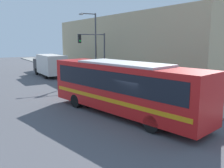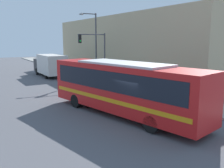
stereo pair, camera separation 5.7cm
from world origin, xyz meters
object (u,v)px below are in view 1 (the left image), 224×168
(delivery_truck, at_px, (50,64))
(parking_meter, at_px, (120,76))
(traffic_light_pole, at_px, (96,49))
(street_lamp, at_px, (94,41))
(fire_hydrant, at_px, (143,87))
(city_bus, at_px, (123,85))

(delivery_truck, relative_size, parking_meter, 5.17)
(traffic_light_pole, bearing_deg, street_lamp, 67.04)
(delivery_truck, bearing_deg, street_lamp, -51.89)
(delivery_truck, relative_size, fire_hydrant, 8.95)
(fire_hydrant, bearing_deg, delivery_truck, 105.11)
(traffic_light_pole, bearing_deg, parking_meter, -74.16)
(street_lamp, bearing_deg, delivery_truck, 128.11)
(traffic_light_pole, xyz_separation_m, street_lamp, (0.97, 2.28, 0.83))
(city_bus, height_order, parking_meter, city_bus)
(traffic_light_pole, relative_size, street_lamp, 0.69)
(fire_hydrant, xyz_separation_m, street_lamp, (-0.01, 9.51, 4.06))
(traffic_light_pole, xyz_separation_m, parking_meter, (0.97, -3.43, -2.70))
(city_bus, height_order, traffic_light_pole, traffic_light_pole)
(fire_hydrant, distance_m, traffic_light_pole, 7.98)
(city_bus, distance_m, street_lamp, 15.18)
(fire_hydrant, distance_m, parking_meter, 3.84)
(delivery_truck, height_order, traffic_light_pole, traffic_light_pole)
(traffic_light_pole, height_order, street_lamp, street_lamp)
(delivery_truck, distance_m, street_lamp, 7.02)
(fire_hydrant, relative_size, traffic_light_pole, 0.15)
(parking_meter, bearing_deg, traffic_light_pole, 105.84)
(traffic_light_pole, height_order, parking_meter, traffic_light_pole)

